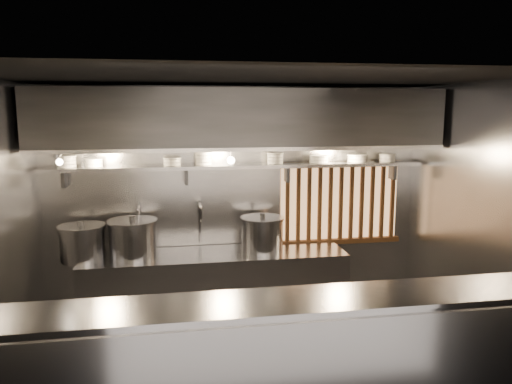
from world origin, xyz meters
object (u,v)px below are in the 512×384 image
object	(u,v)px
heat_lamp	(57,156)
stock_pot_right	(262,234)
pendant_bulb	(231,160)
stock_pot_mid	(133,238)
stock_pot_left	(82,242)

from	to	relation	value
heat_lamp	stock_pot_right	size ratio (longest dim) A/B	0.57
heat_lamp	pendant_bulb	distance (m)	1.83
stock_pot_right	stock_pot_mid	bearing A→B (deg)	179.59
pendant_bulb	stock_pot_mid	bearing A→B (deg)	-177.62
pendant_bulb	stock_pot_left	xyz separation A→B (m)	(-1.65, -0.07, -0.87)
heat_lamp	stock_pot_mid	size ratio (longest dim) A/B	0.51
stock_pot_mid	pendant_bulb	bearing A→B (deg)	2.38
stock_pot_left	stock_pot_right	xyz separation A→B (m)	(2.00, 0.01, 0.01)
pendant_bulb	stock_pot_left	bearing A→B (deg)	-177.55
stock_pot_left	pendant_bulb	bearing A→B (deg)	2.45
stock_pot_mid	stock_pot_right	distance (m)	1.46
pendant_bulb	stock_pot_right	size ratio (longest dim) A/B	0.30
pendant_bulb	stock_pot_right	distance (m)	0.93
heat_lamp	stock_pot_right	world-z (taller)	heat_lamp
stock_pot_left	stock_pot_mid	size ratio (longest dim) A/B	0.78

